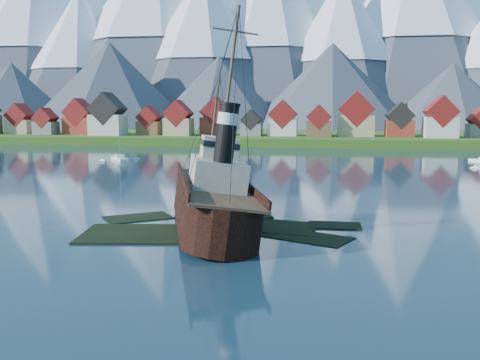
# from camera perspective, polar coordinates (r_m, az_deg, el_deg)

# --- Properties ---
(ground) EXTENTS (1400.00, 1400.00, 0.00)m
(ground) POSITION_cam_1_polar(r_m,az_deg,el_deg) (59.36, -4.54, -5.47)
(ground) COLOR #152D3D
(ground) RESTS_ON ground
(shoal) EXTENTS (31.71, 21.24, 1.14)m
(shoal) POSITION_cam_1_polar(r_m,az_deg,el_deg) (61.12, -2.44, -5.41)
(shoal) COLOR black
(shoal) RESTS_ON ground
(shore_bank) EXTENTS (600.00, 80.00, 3.20)m
(shore_bank) POSITION_cam_1_polar(r_m,az_deg,el_deg) (227.05, 5.38, 4.15)
(shore_bank) COLOR #284A15
(shore_bank) RESTS_ON ground
(seawall) EXTENTS (600.00, 2.50, 2.00)m
(seawall) POSITION_cam_1_polar(r_m,az_deg,el_deg) (189.21, 4.69, 3.49)
(seawall) COLOR #3F3D38
(seawall) RESTS_ON ground
(town) EXTENTS (250.96, 16.69, 17.30)m
(town) POSITION_cam_1_polar(r_m,az_deg,el_deg) (213.62, -3.84, 6.37)
(town) COLOR maroon
(town) RESTS_ON ground
(mountains) EXTENTS (965.00, 340.00, 205.00)m
(mountains) POSITION_cam_1_polar(r_m,az_deg,el_deg) (543.06, 7.45, 15.54)
(mountains) COLOR #2D333D
(mountains) RESTS_ON ground
(tugboat_wreck) EXTENTS (7.52, 32.38, 25.66)m
(tugboat_wreck) POSITION_cam_1_polar(r_m,az_deg,el_deg) (62.18, -3.01, -1.84)
(tugboat_wreck) COLOR black
(tugboat_wreck) RESTS_ON ground
(sailboat_c) EXTENTS (7.53, 9.01, 12.20)m
(sailboat_c) POSITION_cam_1_polar(r_m,az_deg,el_deg) (144.39, -12.71, 2.18)
(sailboat_c) COLOR white
(sailboat_c) RESTS_ON ground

